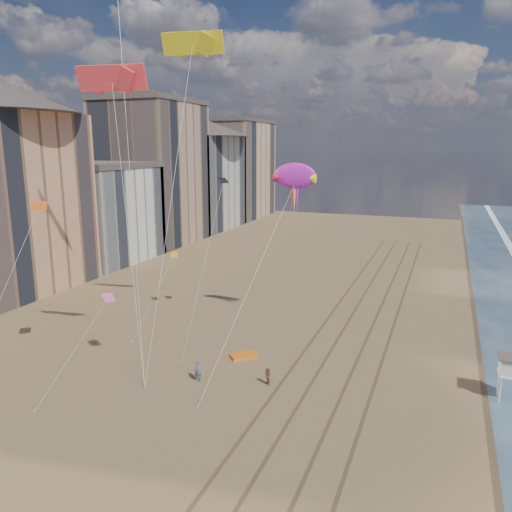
# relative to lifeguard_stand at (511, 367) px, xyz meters

# --- Properties ---
(tracks) EXTENTS (7.68, 120.00, 0.01)m
(tracks) POSITION_rel_lifeguard_stand_xyz_m (-13.83, 5.95, -2.77)
(tracks) COLOR brown
(tracks) RESTS_ON ground
(buildings) EXTENTS (34.72, 131.35, 29.00)m
(buildings) POSITION_rel_lifeguard_stand_xyz_m (-62.12, 41.54, 10.78)
(buildings) COLOR #C6B284
(buildings) RESTS_ON ground
(lifeguard_stand) EXTENTS (1.99, 1.99, 3.60)m
(lifeguard_stand) POSITION_rel_lifeguard_stand_xyz_m (0.00, 0.00, 0.00)
(lifeguard_stand) COLOR silver
(lifeguard_stand) RESTS_ON ground
(grounded_kite) EXTENTS (2.90, 2.76, 0.28)m
(grounded_kite) POSITION_rel_lifeguard_stand_xyz_m (-22.58, 0.07, -2.63)
(grounded_kite) COLOR orange
(grounded_kite) RESTS_ON ground
(show_kite) EXTENTS (4.43, 9.57, 24.06)m
(show_kite) POSITION_rel_lifeguard_stand_xyz_m (-20.28, 8.27, 13.85)
(show_kite) COLOR #B61CB2
(show_kite) RESTS_ON ground
(kite_flyer_a) EXTENTS (0.78, 0.61, 1.88)m
(kite_flyer_a) POSITION_rel_lifeguard_stand_xyz_m (-24.29, -5.90, -1.83)
(kite_flyer_a) COLOR slate
(kite_flyer_a) RESTS_ON ground
(kite_flyer_b) EXTENTS (0.95, 0.97, 1.57)m
(kite_flyer_b) POSITION_rel_lifeguard_stand_xyz_m (-18.54, -4.49, -1.99)
(kite_flyer_b) COLOR #98554D
(kite_flyer_b) RESTS_ON ground
(parafoils) EXTENTS (9.33, 12.27, 17.26)m
(parafoils) POSITION_rel_lifeguard_stand_xyz_m (-29.83, -3.27, 28.31)
(parafoils) COLOR black
(parafoils) RESTS_ON ground
(small_kites) EXTENTS (10.83, 20.99, 10.43)m
(small_kites) POSITION_rel_lifeguard_stand_xyz_m (-33.66, -1.64, 8.62)
(small_kites) COLOR black
(small_kites) RESTS_ON ground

